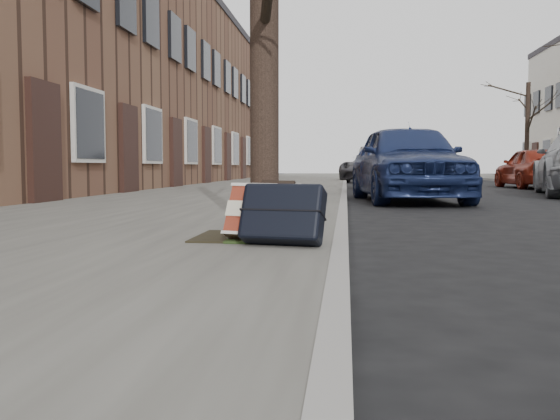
# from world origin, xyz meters

# --- Properties ---
(ground) EXTENTS (120.00, 120.00, 0.00)m
(ground) POSITION_xyz_m (0.00, 0.00, 0.00)
(ground) COLOR black
(ground) RESTS_ON ground
(near_sidewalk) EXTENTS (5.00, 70.00, 0.12)m
(near_sidewalk) POSITION_xyz_m (-3.70, 15.00, 0.06)
(near_sidewalk) COLOR slate
(near_sidewalk) RESTS_ON ground
(house_near) EXTENTS (6.80, 40.00, 7.00)m
(house_near) POSITION_xyz_m (-9.60, 16.00, 3.50)
(house_near) COLOR brown
(house_near) RESTS_ON ground
(dirt_patch) EXTENTS (0.85, 0.85, 0.02)m
(dirt_patch) POSITION_xyz_m (-2.00, 1.20, 0.13)
(dirt_patch) COLOR black
(dirt_patch) RESTS_ON near_sidewalk
(suitcase_red) EXTENTS (0.65, 0.49, 0.45)m
(suitcase_red) POSITION_xyz_m (-1.82, 0.88, 0.34)
(suitcase_red) COLOR maroon
(suitcase_red) RESTS_ON near_sidewalk
(suitcase_navy) EXTENTS (0.66, 0.47, 0.47)m
(suitcase_navy) POSITION_xyz_m (-1.67, 0.72, 0.36)
(suitcase_navy) COLOR black
(suitcase_navy) RESTS_ON near_sidewalk
(car_near_front) EXTENTS (2.37, 4.84, 1.59)m
(car_near_front) POSITION_xyz_m (0.01, 8.91, 0.79)
(car_near_front) COLOR navy
(car_near_front) RESTS_ON ground
(car_near_mid) EXTENTS (1.63, 4.05, 1.31)m
(car_near_mid) POSITION_xyz_m (-0.05, 15.35, 0.65)
(car_near_mid) COLOR #94969B
(car_near_mid) RESTS_ON ground
(car_near_back) EXTENTS (3.60, 5.24, 1.33)m
(car_near_back) POSITION_xyz_m (0.07, 24.33, 0.67)
(car_near_back) COLOR #35353A
(car_near_back) RESTS_ON ground
(car_far_back) EXTENTS (1.76, 3.98, 1.33)m
(car_far_back) POSITION_xyz_m (4.77, 17.01, 0.67)
(car_far_back) COLOR maroon
(car_far_back) RESTS_ON ground
(tree_far_c) EXTENTS (0.21, 0.21, 4.49)m
(tree_far_c) POSITION_xyz_m (7.20, 26.52, 2.36)
(tree_far_c) COLOR black
(tree_far_c) RESTS_ON far_sidewalk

